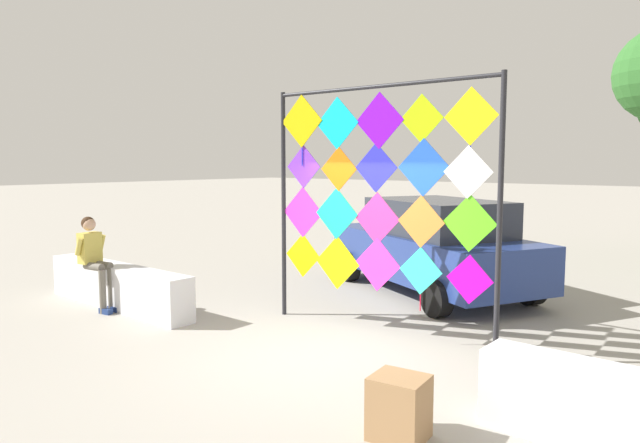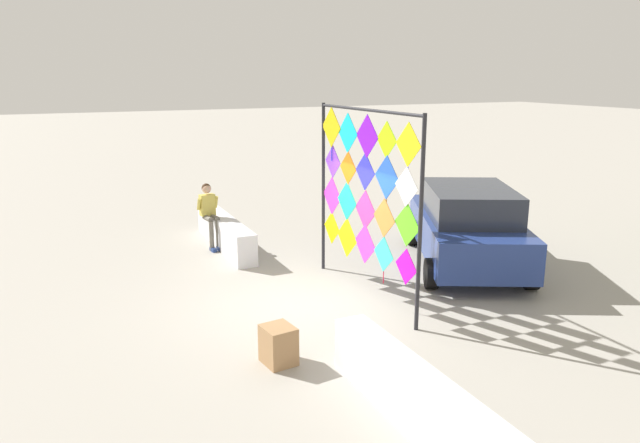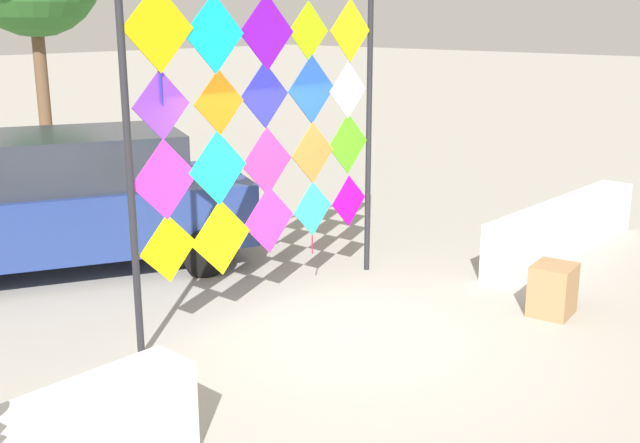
% 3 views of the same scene
% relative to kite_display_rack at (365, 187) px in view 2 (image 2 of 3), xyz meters
% --- Properties ---
extents(ground, '(120.00, 120.00, 0.00)m').
position_rel_kite_display_rack_xyz_m(ground, '(-0.01, -1.31, -2.13)').
color(ground, '#9E998E').
extents(plaza_ledge_left, '(3.67, 0.47, 0.73)m').
position_rel_kite_display_rack_xyz_m(plaza_ledge_left, '(-4.28, -1.54, -1.76)').
color(plaza_ledge_left, silver).
rests_on(plaza_ledge_left, ground).
extents(plaza_ledge_right, '(3.67, 0.47, 0.73)m').
position_rel_kite_display_rack_xyz_m(plaza_ledge_right, '(4.25, -1.54, -1.76)').
color(plaza_ledge_right, silver).
rests_on(plaza_ledge_right, ground).
extents(kite_display_rack, '(3.66, 0.14, 3.59)m').
position_rel_kite_display_rack_xyz_m(kite_display_rack, '(0.00, 0.00, 0.00)').
color(kite_display_rack, '#232328').
rests_on(kite_display_rack, ground).
extents(seated_vendor, '(0.73, 0.54, 1.58)m').
position_rel_kite_display_rack_xyz_m(seated_vendor, '(-4.39, -1.88, -1.19)').
color(seated_vendor, '#666056').
rests_on(seated_vendor, ground).
extents(parked_car, '(5.01, 3.81, 1.79)m').
position_rel_kite_display_rack_xyz_m(parked_car, '(-0.69, 2.98, -1.22)').
color(parked_car, navy).
rests_on(parked_car, ground).
extents(cardboard_box_large, '(0.54, 0.49, 0.58)m').
position_rel_kite_display_rack_xyz_m(cardboard_box_large, '(1.99, -2.49, -1.84)').
color(cardboard_box_large, '#9E754C').
rests_on(cardboard_box_large, ground).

